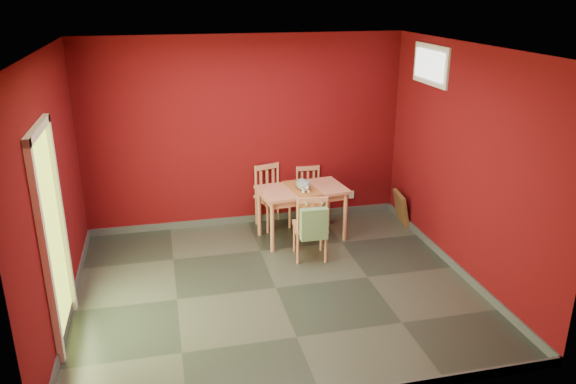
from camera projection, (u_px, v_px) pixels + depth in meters
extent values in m
plane|color=#2D342D|center=(276.00, 288.00, 6.48)|extent=(4.50, 4.50, 0.00)
plane|color=#57080C|center=(246.00, 133.00, 7.85)|extent=(4.50, 0.00, 4.50)
plane|color=#57080C|center=(330.00, 260.00, 4.19)|extent=(4.50, 0.00, 4.50)
plane|color=#57080C|center=(52.00, 194.00, 5.54)|extent=(0.00, 4.00, 4.00)
plane|color=#57080C|center=(465.00, 163.00, 6.50)|extent=(0.00, 4.00, 4.00)
plane|color=white|center=(274.00, 48.00, 5.56)|extent=(4.50, 4.50, 0.00)
cube|color=#3F4244|center=(248.00, 219.00, 8.28)|extent=(4.50, 0.02, 0.10)
cube|color=#3F4244|center=(71.00, 308.00, 5.99)|extent=(0.03, 4.00, 0.10)
cube|color=#3F4244|center=(452.00, 264.00, 6.94)|extent=(0.03, 4.00, 0.10)
cube|color=#B7D838|center=(52.00, 240.00, 5.29)|extent=(0.02, 0.85, 2.05)
cube|color=white|center=(46.00, 258.00, 4.85)|extent=(0.06, 0.08, 2.13)
cube|color=white|center=(61.00, 217.00, 5.70)|extent=(0.06, 0.08, 2.13)
cube|color=white|center=(37.00, 130.00, 4.93)|extent=(0.06, 1.01, 0.08)
cube|color=white|center=(431.00, 65.00, 7.07)|extent=(0.03, 0.90, 0.50)
cube|color=white|center=(429.00, 65.00, 7.06)|extent=(0.02, 0.76, 0.36)
cube|color=silver|center=(351.00, 195.00, 8.54)|extent=(0.08, 0.02, 0.12)
cube|color=tan|center=(302.00, 190.00, 7.55)|extent=(1.23, 0.81, 0.04)
cube|color=tan|center=(302.00, 194.00, 7.58)|extent=(1.10, 0.68, 0.10)
cylinder|color=tan|center=(272.00, 227.00, 7.26)|extent=(0.05, 0.05, 0.69)
cylinder|color=tan|center=(259.00, 212.00, 7.76)|extent=(0.05, 0.05, 0.69)
cylinder|color=tan|center=(345.00, 217.00, 7.60)|extent=(0.05, 0.05, 0.69)
cylinder|color=tan|center=(328.00, 203.00, 8.09)|extent=(0.05, 0.05, 0.69)
cube|color=#A6592A|center=(302.00, 188.00, 7.55)|extent=(0.42, 0.72, 0.01)
cube|color=#A6592A|center=(309.00, 209.00, 7.29)|extent=(0.33, 0.05, 0.34)
cube|color=tan|center=(273.00, 198.00, 8.03)|extent=(0.52, 0.52, 0.04)
cylinder|color=tan|center=(268.00, 219.00, 7.88)|extent=(0.04, 0.04, 0.41)
cylinder|color=tan|center=(257.00, 211.00, 8.17)|extent=(0.04, 0.04, 0.41)
cylinder|color=tan|center=(290.00, 215.00, 8.04)|extent=(0.04, 0.04, 0.41)
cylinder|color=tan|center=(278.00, 207.00, 8.33)|extent=(0.04, 0.04, 0.41)
cylinder|color=tan|center=(256.00, 181.00, 8.01)|extent=(0.04, 0.04, 0.45)
cylinder|color=tan|center=(278.00, 177.00, 8.17)|extent=(0.04, 0.04, 0.45)
cube|color=tan|center=(267.00, 167.00, 8.03)|extent=(0.37, 0.14, 0.07)
cube|color=tan|center=(261.00, 183.00, 8.06)|extent=(0.04, 0.03, 0.35)
cube|color=tan|center=(267.00, 181.00, 8.10)|extent=(0.04, 0.03, 0.35)
cube|color=tan|center=(273.00, 180.00, 8.15)|extent=(0.04, 0.03, 0.35)
cube|color=tan|center=(310.00, 197.00, 8.21)|extent=(0.39, 0.39, 0.04)
cylinder|color=tan|center=(302.00, 214.00, 8.10)|extent=(0.03, 0.03, 0.37)
cylinder|color=tan|center=(297.00, 206.00, 8.40)|extent=(0.03, 0.03, 0.37)
cylinder|color=tan|center=(323.00, 213.00, 8.16)|extent=(0.03, 0.03, 0.37)
cylinder|color=tan|center=(318.00, 205.00, 8.46)|extent=(0.03, 0.03, 0.37)
cylinder|color=tan|center=(297.00, 180.00, 8.26)|extent=(0.03, 0.03, 0.40)
cylinder|color=tan|center=(318.00, 178.00, 8.32)|extent=(0.03, 0.03, 0.40)
cube|color=tan|center=(308.00, 168.00, 8.23)|extent=(0.34, 0.04, 0.06)
cube|color=tan|center=(302.00, 182.00, 8.28)|extent=(0.03, 0.02, 0.31)
cube|color=tan|center=(308.00, 181.00, 8.30)|extent=(0.03, 0.02, 0.31)
cube|color=tan|center=(314.00, 181.00, 8.31)|extent=(0.03, 0.02, 0.31)
cube|color=tan|center=(310.00, 226.00, 7.10)|extent=(0.46, 0.46, 0.04)
cylinder|color=tan|center=(321.00, 236.00, 7.35)|extent=(0.04, 0.04, 0.40)
cylinder|color=tan|center=(326.00, 248.00, 7.02)|extent=(0.04, 0.04, 0.40)
cylinder|color=tan|center=(294.00, 237.00, 7.32)|extent=(0.04, 0.04, 0.40)
cylinder|color=tan|center=(298.00, 249.00, 6.99)|extent=(0.04, 0.04, 0.40)
cylinder|color=tan|center=(327.00, 213.00, 6.87)|extent=(0.04, 0.04, 0.44)
cylinder|color=tan|center=(298.00, 215.00, 6.83)|extent=(0.04, 0.04, 0.44)
cube|color=tan|center=(313.00, 200.00, 6.79)|extent=(0.37, 0.08, 0.07)
cube|color=tan|center=(320.00, 217.00, 6.87)|extent=(0.04, 0.02, 0.34)
cube|color=tan|center=(312.00, 217.00, 6.86)|extent=(0.04, 0.02, 0.34)
cube|color=tan|center=(304.00, 217.00, 6.85)|extent=(0.04, 0.02, 0.34)
cube|color=#699361|center=(314.00, 224.00, 6.81)|extent=(0.34, 0.11, 0.40)
cylinder|color=#699361|center=(306.00, 203.00, 6.75)|extent=(0.02, 0.17, 0.02)
cylinder|color=#699361|center=(321.00, 202.00, 6.79)|extent=(0.02, 0.17, 0.02)
cube|color=brown|center=(401.00, 208.00, 8.21)|extent=(0.20, 0.47, 0.46)
cube|color=black|center=(401.00, 208.00, 8.21)|extent=(0.14, 0.33, 0.32)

